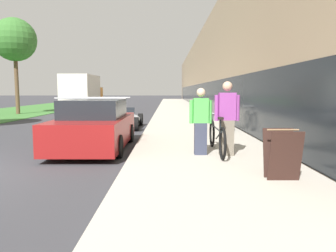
% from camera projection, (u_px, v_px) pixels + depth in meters
% --- Properties ---
extents(sidewalk_slab, '(3.83, 70.00, 0.15)m').
position_uv_depth(sidewalk_slab, '(178.00, 110.00, 27.41)').
color(sidewalk_slab, '#BCB5A5').
rests_on(sidewalk_slab, ground).
extents(storefront_facade, '(10.01, 70.00, 7.08)m').
position_uv_depth(storefront_facade, '(240.00, 74.00, 35.03)').
color(storefront_facade, tan).
rests_on(storefront_facade, ground).
extents(lawn_strip, '(7.37, 70.00, 0.03)m').
position_uv_depth(lawn_strip, '(37.00, 109.00, 31.33)').
color(lawn_strip, '#3D7533').
rests_on(lawn_strip, ground).
extents(tandem_bicycle, '(0.52, 2.55, 0.96)m').
position_uv_depth(tandem_bicycle, '(215.00, 137.00, 8.28)').
color(tandem_bicycle, black).
rests_on(tandem_bicycle, sidewalk_slab).
extents(person_rider, '(0.61, 0.24, 1.79)m').
position_uv_depth(person_rider, '(225.00, 118.00, 7.92)').
color(person_rider, '#756B5B').
rests_on(person_rider, sidewalk_slab).
extents(person_bystander, '(0.56, 0.22, 1.63)m').
position_uv_depth(person_bystander, '(199.00, 121.00, 8.01)').
color(person_bystander, '#33384C').
rests_on(person_bystander, sidewalk_slab).
extents(bike_rack_hoop, '(0.05, 0.60, 0.84)m').
position_uv_depth(bike_rack_hoop, '(224.00, 119.00, 12.26)').
color(bike_rack_hoop, gray).
rests_on(bike_rack_hoop, sidewalk_slab).
extents(cruiser_bike_nearest, '(0.52, 1.82, 0.94)m').
position_uv_depth(cruiser_bike_nearest, '(227.00, 119.00, 13.43)').
color(cruiser_bike_nearest, black).
rests_on(cruiser_bike_nearest, sidewalk_slab).
extents(sandwich_board_sign, '(0.56, 0.56, 0.90)m').
position_uv_depth(sandwich_board_sign, '(280.00, 154.00, 5.82)').
color(sandwich_board_sign, '#331E19').
rests_on(sandwich_board_sign, sidewalk_slab).
extents(parked_sedan_curbside, '(1.99, 4.37, 1.53)m').
position_uv_depth(parked_sedan_curbside, '(93.00, 126.00, 9.63)').
color(parked_sedan_curbside, maroon).
rests_on(parked_sedan_curbside, ground).
extents(vintage_roadster_curbside, '(1.88, 3.92, 0.93)m').
position_uv_depth(vintage_roadster_curbside, '(119.00, 119.00, 15.07)').
color(vintage_roadster_curbside, silver).
rests_on(vintage_roadster_curbside, ground).
extents(moving_truck, '(2.30, 6.22, 2.98)m').
position_uv_depth(moving_truck, '(81.00, 93.00, 27.12)').
color(moving_truck, orange).
rests_on(moving_truck, ground).
extents(street_tree_far, '(3.07, 3.07, 6.90)m').
position_uv_depth(street_tree_far, '(13.00, 40.00, 23.36)').
color(street_tree_far, brown).
rests_on(street_tree_far, ground).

